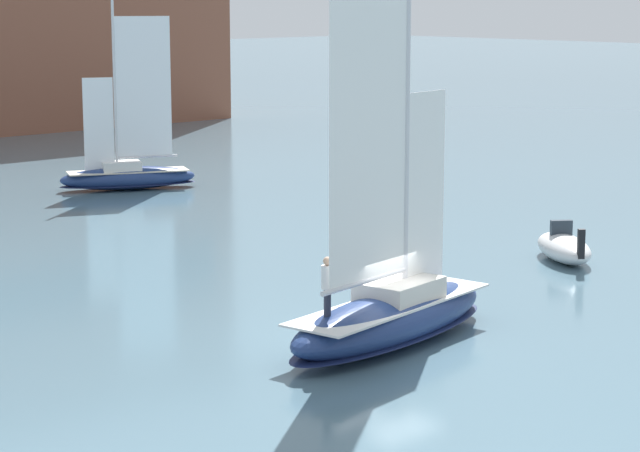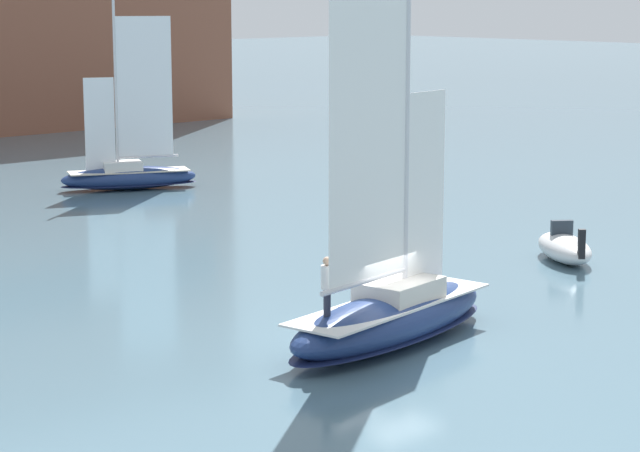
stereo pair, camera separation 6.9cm
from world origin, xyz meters
The scene contains 4 objects.
ground_plane centered at (0.00, 0.00, 0.00)m, with size 400.00×400.00×0.00m, color slate.
sailboat_main centered at (0.01, 0.00, 0.97)m, with size 9.00×3.86×11.99m.
sailboat_moored_outer_mooring centered at (10.64, 29.30, 0.81)m, with size 7.22×4.69×9.68m.
motor_tender centered at (12.91, 3.51, 0.51)m, with size 3.73×4.29×1.57m.
Camera 2 is at (-24.79, -24.24, 9.87)m, focal length 70.00 mm.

